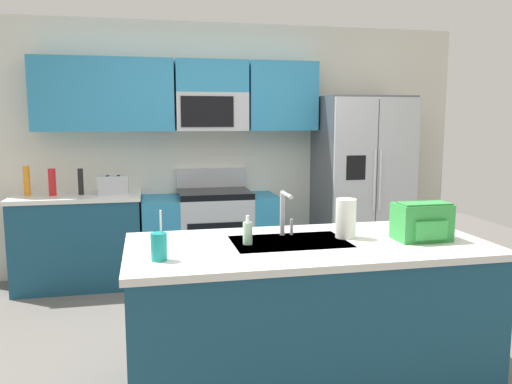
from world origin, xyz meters
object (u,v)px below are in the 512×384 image
object	(u,v)px
drink_cup_teal	(159,246)
pepper_mill	(81,182)
paper_towel_roll	(346,218)
backpack	(422,221)
sink_faucet	(285,209)
soap_dispenser	(248,233)
refrigerator	(361,185)
bottle_orange	(27,181)
bottle_red	(52,182)
toaster	(113,185)
range_oven	(211,235)

from	to	relation	value
drink_cup_teal	pepper_mill	bearing A→B (deg)	105.04
paper_towel_roll	backpack	xyz separation A→B (m)	(0.42, -0.15, -0.00)
sink_faucet	soap_dispenser	distance (m)	0.32
pepper_mill	backpack	size ratio (longest dim) A/B	0.78
pepper_mill	soap_dispenser	size ratio (longest dim) A/B	1.47
sink_faucet	paper_towel_roll	distance (m)	0.38
refrigerator	soap_dispenser	bearing A→B (deg)	-127.32
refrigerator	bottle_orange	size ratio (longest dim) A/B	6.57
drink_cup_teal	soap_dispenser	world-z (taller)	drink_cup_teal
bottle_red	backpack	size ratio (longest dim) A/B	0.80
toaster	drink_cup_teal	distance (m)	2.47
range_oven	paper_towel_roll	world-z (taller)	paper_towel_roll
bottle_orange	bottle_red	bearing A→B (deg)	-10.21
refrigerator	bottle_orange	world-z (taller)	refrigerator
backpack	refrigerator	bearing A→B (deg)	74.92
toaster	sink_faucet	bearing A→B (deg)	-60.86
range_oven	pepper_mill	size ratio (longest dim) A/B	5.43
range_oven	sink_faucet	size ratio (longest dim) A/B	4.82
toaster	bottle_red	size ratio (longest dim) A/B	1.09
range_oven	pepper_mill	distance (m)	1.37
bottle_orange	range_oven	bearing A→B (deg)	-0.95
range_oven	backpack	size ratio (longest dim) A/B	4.25
toaster	paper_towel_roll	bearing A→B (deg)	-55.32
bottle_red	bottle_orange	size ratio (longest dim) A/B	0.91
bottle_orange	soap_dispenser	distance (m)	2.83
bottle_orange	soap_dispenser	bearing A→B (deg)	-53.84
soap_dispenser	bottle_red	bearing A→B (deg)	122.65
pepper_mill	bottle_orange	distance (m)	0.49
drink_cup_teal	paper_towel_roll	size ratio (longest dim) A/B	1.10
toaster	paper_towel_roll	distance (m)	2.63
backpack	pepper_mill	bearing A→B (deg)	133.22
bottle_orange	pepper_mill	bearing A→B (deg)	-3.68
range_oven	refrigerator	bearing A→B (deg)	-2.57
sink_faucet	paper_towel_roll	world-z (taller)	sink_faucet
bottle_orange	toaster	bearing A→B (deg)	-5.88
refrigerator	pepper_mill	xyz separation A→B (m)	(-2.84, 0.07, 0.10)
paper_towel_roll	range_oven	bearing A→B (deg)	104.10
drink_cup_teal	soap_dispenser	bearing A→B (deg)	25.06
drink_cup_teal	refrigerator	bearing A→B (deg)	48.07
bottle_red	paper_towel_roll	bearing A→B (deg)	-46.98
refrigerator	backpack	bearing A→B (deg)	-105.08
pepper_mill	paper_towel_roll	size ratio (longest dim) A/B	1.04
refrigerator	paper_towel_roll	distance (m)	2.39
bottle_red	sink_faucet	size ratio (longest dim) A/B	0.91
pepper_mill	bottle_red	distance (m)	0.26
pepper_mill	refrigerator	bearing A→B (deg)	-1.40
sink_faucet	paper_towel_roll	bearing A→B (deg)	-18.22
range_oven	refrigerator	distance (m)	1.67
pepper_mill	bottle_red	world-z (taller)	bottle_red
range_oven	bottle_orange	bearing A→B (deg)	179.05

